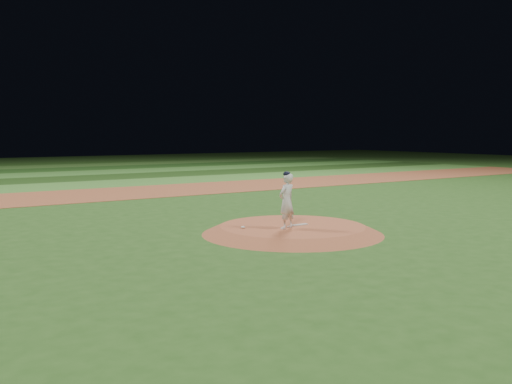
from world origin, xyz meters
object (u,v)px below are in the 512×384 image
at_px(pitching_rubber, 300,225).
at_px(pitcher_on_mound, 287,201).
at_px(pitchers_mound, 292,230).
at_px(rosin_bag, 243,227).

xyz_separation_m(pitching_rubber, pitcher_on_mound, (-0.70, -0.28, 0.82)).
bearing_deg(pitching_rubber, pitcher_on_mound, -159.79).
relative_size(pitchers_mound, rosin_bag, 42.20).
height_order(pitching_rubber, pitcher_on_mound, pitcher_on_mound).
distance_m(pitchers_mound, pitcher_on_mound, 1.13).
xyz_separation_m(pitchers_mound, pitching_rubber, (0.23, -0.07, 0.14)).
relative_size(rosin_bag, pitcher_on_mound, 0.08).
distance_m(pitchers_mound, pitching_rubber, 0.27).
bearing_deg(pitchers_mound, pitching_rubber, -17.43).
xyz_separation_m(pitchers_mound, rosin_bag, (-1.53, 0.39, 0.16)).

